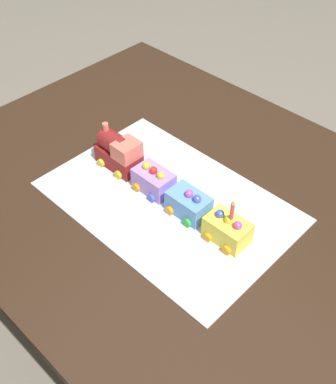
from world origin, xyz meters
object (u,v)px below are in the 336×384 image
object	(u,v)px
dining_table	(189,228)
cake_car_gondola_lavender	(154,180)
birthday_candle	(232,210)
cake_locomotive	(119,152)
cake_car_hopper_sky_blue	(189,204)
cake_car_tanker_lemon	(227,229)

from	to	relation	value
dining_table	cake_car_gondola_lavender	xyz separation A→B (m)	(-0.09, -0.04, 0.14)
birthday_candle	cake_locomotive	bearing A→B (deg)	180.00
cake_car_hopper_sky_blue	cake_car_gondola_lavender	bearing A→B (deg)	180.00
cake_locomotive	birthday_candle	bearing A→B (deg)	-0.00
cake_car_hopper_sky_blue	cake_car_tanker_lemon	distance (m)	0.12
birthday_candle	dining_table	bearing A→B (deg)	165.26
dining_table	cake_locomotive	world-z (taller)	cake_locomotive
cake_car_tanker_lemon	dining_table	bearing A→B (deg)	164.68
dining_table	cake_car_gondola_lavender	world-z (taller)	cake_car_gondola_lavender
birthday_candle	cake_car_hopper_sky_blue	bearing A→B (deg)	180.00
cake_locomotive	cake_car_tanker_lemon	xyz separation A→B (m)	(0.36, -0.00, -0.02)
cake_locomotive	cake_car_hopper_sky_blue	distance (m)	0.25
cake_locomotive	cake_car_tanker_lemon	distance (m)	0.37
cake_locomotive	cake_car_gondola_lavender	size ratio (longest dim) A/B	1.40
cake_car_hopper_sky_blue	birthday_candle	bearing A→B (deg)	0.00
cake_car_gondola_lavender	cake_car_tanker_lemon	size ratio (longest dim) A/B	1.00
cake_locomotive	birthday_candle	world-z (taller)	birthday_candle
dining_table	cake_car_gondola_lavender	bearing A→B (deg)	-155.46
cake_car_hopper_sky_blue	cake_car_tanker_lemon	bearing A→B (deg)	0.00
cake_car_gondola_lavender	birthday_candle	bearing A→B (deg)	0.00
cake_car_hopper_sky_blue	dining_table	bearing A→B (deg)	126.61
dining_table	cake_car_tanker_lemon	distance (m)	0.21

